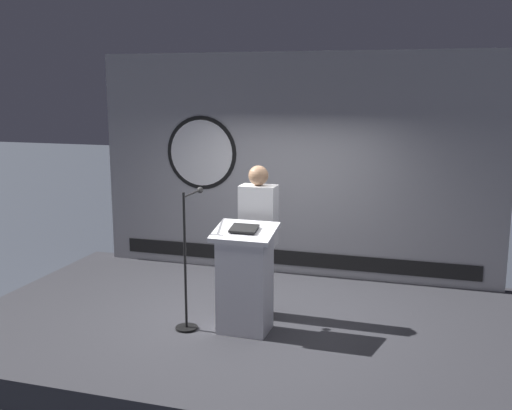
# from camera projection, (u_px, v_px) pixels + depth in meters

# --- Properties ---
(ground_plane) EXTENTS (40.00, 40.00, 0.00)m
(ground_plane) POSITION_uv_depth(u_px,v_px,m) (253.00, 345.00, 6.90)
(ground_plane) COLOR #383D47
(stage_platform) EXTENTS (6.40, 4.00, 0.30)m
(stage_platform) POSITION_uv_depth(u_px,v_px,m) (253.00, 332.00, 6.87)
(stage_platform) COLOR #333338
(stage_platform) RESTS_ON ground
(banner_display) EXTENTS (5.54, 0.12, 3.00)m
(banner_display) POSITION_uv_depth(u_px,v_px,m) (292.00, 166.00, 8.30)
(banner_display) COLOR #9E9EA3
(banner_display) RESTS_ON stage_platform
(podium) EXTENTS (0.64, 0.50, 1.15)m
(podium) POSITION_uv_depth(u_px,v_px,m) (245.00, 280.00, 6.44)
(podium) COLOR silver
(podium) RESTS_ON stage_platform
(speaker_person) EXTENTS (0.40, 0.26, 1.71)m
(speaker_person) POSITION_uv_depth(u_px,v_px,m) (258.00, 240.00, 6.83)
(speaker_person) COLOR black
(speaker_person) RESTS_ON stage_platform
(microphone_stand) EXTENTS (0.24, 0.60, 1.49)m
(microphone_stand) POSITION_uv_depth(u_px,v_px,m) (188.00, 280.00, 6.54)
(microphone_stand) COLOR black
(microphone_stand) RESTS_ON stage_platform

